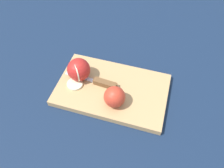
# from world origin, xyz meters

# --- Properties ---
(ground_plane) EXTENTS (4.00, 4.00, 0.00)m
(ground_plane) POSITION_xyz_m (0.00, 0.00, 0.00)
(ground_plane) COLOR #14233D
(cutting_board) EXTENTS (0.38, 0.26, 0.02)m
(cutting_board) POSITION_xyz_m (0.00, 0.00, 0.01)
(cutting_board) COLOR tan
(cutting_board) RESTS_ON ground_plane
(apple_half_left) EXTENTS (0.07, 0.07, 0.07)m
(apple_half_left) POSITION_xyz_m (-0.03, 0.05, 0.05)
(apple_half_left) COLOR red
(apple_half_left) RESTS_ON cutting_board
(apple_half_right) EXTENTS (0.08, 0.08, 0.08)m
(apple_half_right) POSITION_xyz_m (0.12, 0.00, 0.06)
(apple_half_right) COLOR red
(apple_half_right) RESTS_ON cutting_board
(knife) EXTENTS (0.18, 0.02, 0.02)m
(knife) POSITION_xyz_m (0.04, -0.00, 0.03)
(knife) COLOR silver
(knife) RESTS_ON cutting_board
(apple_slice) EXTENTS (0.05, 0.05, 0.01)m
(apple_slice) POSITION_xyz_m (0.12, 0.04, 0.02)
(apple_slice) COLOR beige
(apple_slice) RESTS_ON cutting_board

